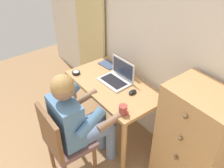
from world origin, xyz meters
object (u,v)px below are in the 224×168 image
Objects in this scene: desk at (114,92)px; computer_mouse at (133,92)px; chair at (63,141)px; laptop at (117,77)px; desk_clock at (76,73)px; notebook_pad at (108,64)px; dresser at (193,145)px; coffee_mug at (123,110)px; person_seated at (79,118)px.

computer_mouse reaches higher than desk.
chair is 2.51× the size of laptop.
desk_clock reaches higher than notebook_pad.
desk is at bearing -176.83° from computer_mouse.
dresser is 0.68m from coffee_mug.
coffee_mug is (-0.57, -0.33, 0.19)m from dresser.
computer_mouse is at bearing -175.97° from dresser.
chair is at bearing -114.48° from coffee_mug.
coffee_mug reaches higher than notebook_pad.
chair is 0.84m from desk_clock.
computer_mouse is at bearing 123.38° from coffee_mug.
chair reaches higher than coffee_mug.
notebook_pad is at bearing 176.52° from dresser.
notebook_pad reaches higher than desk.
desk is at bearing -173.96° from dresser.
desk is 0.60m from person_seated.
laptop is at bearing 147.47° from coffee_mug.
laptop is (-0.22, 0.82, 0.27)m from chair.
notebook_pad is at bearing 120.53° from chair.
notebook_pad is 1.75× the size of coffee_mug.
dresser is 0.77m from computer_mouse.
laptop is 0.36m from notebook_pad.
dresser is 11.69× the size of computer_mouse.
laptop is 1.68× the size of notebook_pad.
desk is 0.90× the size of person_seated.
desk is at bearing 104.34° from chair.
desk is 1.01m from dresser.
dresser is at bearing 6.04° from desk.
chair reaches higher than computer_mouse.
notebook_pad is (-1.36, 0.08, 0.14)m from dresser.
person_seated reaches higher than computer_mouse.
chair is 0.64m from coffee_mug.
desk is at bearing 27.65° from desk_clock.
desk is 0.50m from desk_clock.
notebook_pad is (-0.61, 0.14, -0.01)m from computer_mouse.
desk_clock is (-0.61, 0.53, 0.24)m from chair.
desk_clock is (-1.43, -0.33, 0.15)m from dresser.
coffee_mug reaches higher than computer_mouse.
chair is 1.11m from notebook_pad.
notebook_pad is (-0.55, 0.94, 0.23)m from chair.
desk is 1.23× the size of chair.
notebook_pad is at bearing 126.45° from person_seated.
coffee_mug is (0.45, -0.29, -0.00)m from laptop.
person_seated is 0.94m from notebook_pad.
notebook_pad is 0.89m from coffee_mug.
person_seated is at bearing -140.31° from dresser.
coffee_mug is (0.79, -0.41, 0.04)m from notebook_pad.
person_seated is 0.62m from computer_mouse.
dresser is 0.97× the size of person_seated.
desk is 0.43m from notebook_pad.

